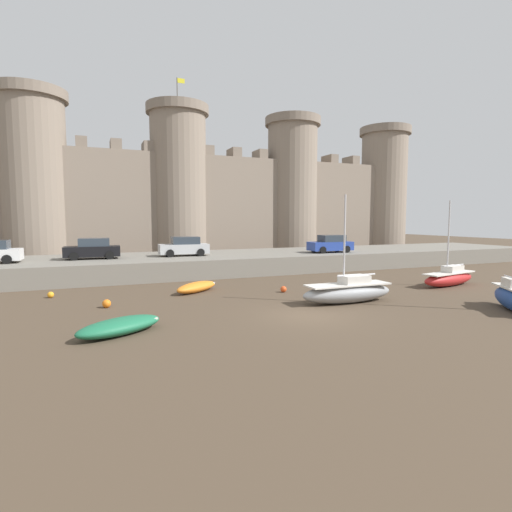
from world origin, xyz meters
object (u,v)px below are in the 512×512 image
at_px(mooring_buoy_mid_mud, 283,289).
at_px(car_quay_centre_east, 184,247).
at_px(mooring_buoy_off_centre, 51,295).
at_px(rowboat_foreground_centre, 197,287).
at_px(mooring_buoy_near_shore, 107,304).
at_px(rowboat_foreground_left, 120,326).
at_px(sailboat_midflat_left, 348,292).
at_px(sailboat_near_channel_right, 449,278).
at_px(car_quay_centre_west, 331,244).
at_px(car_quay_west, 93,249).

xyz_separation_m(mooring_buoy_mid_mud, car_quay_centre_east, (-3.79, 11.26, 2.05)).
bearing_deg(mooring_buoy_off_centre, rowboat_foreground_centre, -9.59).
height_order(mooring_buoy_near_shore, mooring_buoy_off_centre, mooring_buoy_near_shore).
relative_size(rowboat_foreground_left, sailboat_midflat_left, 0.65).
xyz_separation_m(rowboat_foreground_left, sailboat_near_channel_right, (21.73, 3.58, 0.22)).
height_order(rowboat_foreground_centre, mooring_buoy_off_centre, rowboat_foreground_centre).
height_order(sailboat_midflat_left, mooring_buoy_mid_mud, sailboat_midflat_left).
distance_m(rowboat_foreground_left, mooring_buoy_off_centre, 9.88).
relative_size(mooring_buoy_mid_mud, mooring_buoy_off_centre, 1.09).
bearing_deg(car_quay_centre_east, sailboat_near_channel_right, -41.01).
relative_size(rowboat_foreground_left, car_quay_centre_east, 0.92).
relative_size(mooring_buoy_mid_mud, car_quay_centre_west, 0.09).
bearing_deg(sailboat_near_channel_right, mooring_buoy_off_centre, 167.03).
bearing_deg(mooring_buoy_mid_mud, car_quay_west, 133.81).
distance_m(sailboat_midflat_left, car_quay_centre_east, 16.49).
distance_m(car_quay_west, car_quay_centre_east, 7.17).
height_order(sailboat_near_channel_right, mooring_buoy_mid_mud, sailboat_near_channel_right).
bearing_deg(mooring_buoy_mid_mud, mooring_buoy_near_shore, -177.62).
bearing_deg(rowboat_foreground_left, rowboat_foreground_centre, 57.25).
height_order(sailboat_near_channel_right, car_quay_west, sailboat_near_channel_right).
bearing_deg(car_quay_centre_west, rowboat_foreground_centre, -153.38).
bearing_deg(mooring_buoy_mid_mud, sailboat_near_channel_right, -10.46).
xyz_separation_m(mooring_buoy_near_shore, mooring_buoy_off_centre, (-2.92, 4.03, -0.04)).
height_order(sailboat_midflat_left, car_quay_centre_west, sailboat_midflat_left).
xyz_separation_m(rowboat_foreground_left, mooring_buoy_mid_mud, (10.10, 5.73, -0.15)).
bearing_deg(car_quay_centre_west, car_quay_west, 174.74).
distance_m(sailboat_near_channel_right, sailboat_midflat_left, 9.93).
bearing_deg(car_quay_centre_east, mooring_buoy_near_shore, -119.54).
relative_size(mooring_buoy_near_shore, car_quay_centre_east, 0.11).
distance_m(mooring_buoy_mid_mud, car_quay_west, 15.96).
height_order(car_quay_west, car_quay_centre_east, same).
distance_m(rowboat_foreground_left, sailboat_near_channel_right, 22.03).
height_order(sailboat_midflat_left, mooring_buoy_near_shore, sailboat_midflat_left).
xyz_separation_m(mooring_buoy_near_shore, car_quay_centre_west, (20.04, 9.96, 2.03)).
xyz_separation_m(sailboat_near_channel_right, car_quay_west, (-22.59, 13.57, 1.68)).
xyz_separation_m(rowboat_foreground_left, rowboat_foreground_centre, (5.10, 7.92, -0.01)).
height_order(sailboat_near_channel_right, mooring_buoy_near_shore, sailboat_near_channel_right).
distance_m(mooring_buoy_near_shore, mooring_buoy_off_centre, 4.98).
distance_m(rowboat_foreground_left, sailboat_midflat_left, 12.11).
relative_size(rowboat_foreground_left, car_quay_west, 0.92).
distance_m(sailboat_near_channel_right, car_quay_centre_east, 20.51).
bearing_deg(rowboat_foreground_left, mooring_buoy_mid_mud, 29.57).
relative_size(car_quay_west, car_quay_centre_east, 1.00).
distance_m(mooring_buoy_off_centre, car_quay_centre_west, 23.80).
bearing_deg(mooring_buoy_near_shore, mooring_buoy_off_centre, 125.89).
bearing_deg(mooring_buoy_near_shore, car_quay_centre_west, 26.41).
bearing_deg(rowboat_foreground_left, sailboat_midflat_left, 7.61).
height_order(car_quay_centre_west, car_quay_centre_east, same).
relative_size(sailboat_near_channel_right, car_quay_centre_east, 1.40).
relative_size(sailboat_midflat_left, mooring_buoy_near_shore, 13.50).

